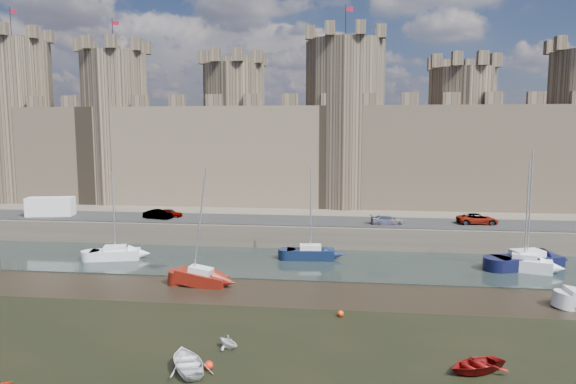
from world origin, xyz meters
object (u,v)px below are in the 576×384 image
object	(u,v)px
car_1	(158,215)
sailboat_3	(527,260)
car_2	(388,220)
sailboat_1	(310,253)
car_3	(478,219)
van	(51,207)
sailboat_2	(524,263)
car_0	(169,213)
sailboat_4	(201,277)
sailboat_0	(115,253)

from	to	relation	value
car_1	sailboat_3	world-z (taller)	sailboat_3
car_2	sailboat_1	world-z (taller)	sailboat_1
car_3	van	xyz separation A→B (m)	(-51.57, -0.62, 0.57)
car_2	sailboat_1	bearing A→B (deg)	126.39
car_1	car_2	world-z (taller)	car_1
car_2	sailboat_2	xyz separation A→B (m)	(12.02, -9.21, -2.23)
car_0	car_3	distance (m)	36.57
car_1	sailboat_2	xyz separation A→B (m)	(39.34, -9.52, -2.27)
sailboat_2	sailboat_3	xyz separation A→B (m)	(0.56, 0.98, 0.03)
car_0	car_1	xyz separation A→B (m)	(-0.94, -1.37, 0.04)
sailboat_1	sailboat_3	xyz separation A→B (m)	(20.80, -0.94, 0.08)
car_1	sailboat_4	world-z (taller)	sailboat_4
sailboat_0	sailboat_2	size ratio (longest dim) A/B	0.87
sailboat_0	sailboat_2	distance (m)	40.05
car_1	sailboat_1	world-z (taller)	sailboat_1
van	sailboat_3	size ratio (longest dim) A/B	0.49
sailboat_0	sailboat_1	xyz separation A→B (m)	(19.81, 2.44, 0.04)
car_1	van	distance (m)	14.08
car_2	sailboat_3	size ratio (longest dim) A/B	0.34
van	sailboat_4	world-z (taller)	sailboat_4
car_0	sailboat_1	world-z (taller)	sailboat_1
car_1	sailboat_3	distance (m)	40.87
sailboat_1	sailboat_3	size ratio (longest dim) A/B	0.85
car_3	sailboat_2	distance (m)	10.96
sailboat_1	sailboat_3	world-z (taller)	sailboat_3
van	sailboat_2	size ratio (longest dim) A/B	0.53
car_1	sailboat_2	size ratio (longest dim) A/B	0.35
sailboat_1	sailboat_2	xyz separation A→B (m)	(20.24, -1.93, 0.05)
car_2	car_3	size ratio (longest dim) A/B	0.83
car_1	sailboat_3	xyz separation A→B (m)	(39.90, -8.53, -2.24)
car_3	sailboat_2	world-z (taller)	sailboat_2
sailboat_1	sailboat_4	distance (m)	13.05
sailboat_1	sailboat_0	bearing A→B (deg)	-177.39
car_2	sailboat_4	world-z (taller)	sailboat_4
sailboat_4	car_3	bearing A→B (deg)	41.25
sailboat_2	sailboat_3	distance (m)	1.13
car_1	car_3	bearing A→B (deg)	-73.78
van	sailboat_3	bearing A→B (deg)	-21.81
car_2	sailboat_0	world-z (taller)	sailboat_0
car_1	car_3	xyz separation A→B (m)	(37.51, 1.04, 0.04)
sailboat_1	sailboat_4	size ratio (longest dim) A/B	0.95
car_3	sailboat_0	bearing A→B (deg)	101.30
car_3	sailboat_4	size ratio (longest dim) A/B	0.45
car_3	sailboat_2	xyz separation A→B (m)	(1.83, -10.56, -2.31)
car_0	sailboat_3	world-z (taller)	sailboat_3
sailboat_3	car_2	bearing A→B (deg)	128.05
car_1	sailboat_0	bearing A→B (deg)	-169.39
car_0	sailboat_3	bearing A→B (deg)	-104.88
car_1	sailboat_2	distance (m)	40.54
sailboat_2	sailboat_4	xyz separation A→B (m)	(-28.84, -7.89, -0.08)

